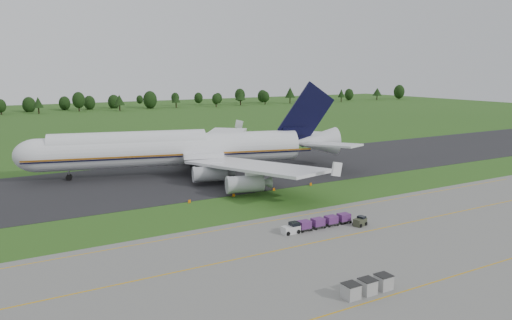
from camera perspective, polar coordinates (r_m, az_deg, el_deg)
ground at (r=92.57m, az=0.02°, el=-5.12°), size 600.00×600.00×0.00m
apron at (r=66.89m, az=15.07°, el=-11.71°), size 300.00×52.00×0.06m
taxiway at (r=116.94m, az=-6.87°, el=-1.88°), size 300.00×40.00×0.08m
apron_markings at (r=71.61m, az=11.05°, el=-10.01°), size 300.00×30.20×0.01m
tree_line at (r=301.76m, az=-20.71°, el=6.23°), size 529.39×23.44×11.68m
aircraft at (r=119.02m, az=-8.66°, el=1.31°), size 77.43×72.85×21.68m
baggage_train at (r=79.45m, az=6.91°, el=-7.18°), size 12.78×1.63×1.57m
utility_cart at (r=81.92m, az=11.80°, el=-6.97°), size 2.42×1.81×1.19m
uld_row at (r=58.67m, az=12.63°, el=-13.90°), size 6.52×1.72×1.70m
edge_markers at (r=100.40m, az=-0.20°, el=-3.72°), size 28.50×0.30×0.60m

